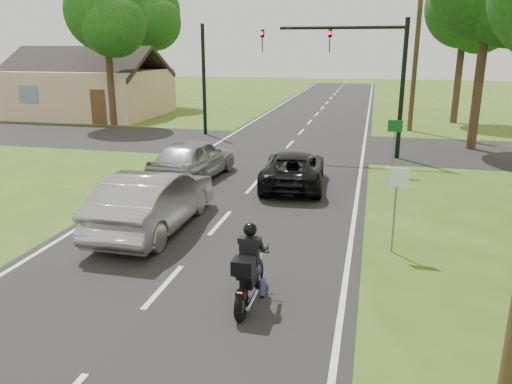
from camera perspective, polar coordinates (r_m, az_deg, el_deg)
ground at (r=10.83m, az=-10.49°, el=-10.59°), size 140.00×140.00×0.00m
road at (r=19.82m, az=1.01°, el=2.21°), size 8.00×100.00×0.01m
cross_road at (r=25.58m, az=3.87°, el=5.42°), size 60.00×7.00×0.01m
motorcycle_rider at (r=9.72m, az=-0.77°, el=-9.22°), size 0.55×1.94×1.68m
dark_suv at (r=17.87m, az=4.31°, el=2.69°), size 2.46×4.69×1.26m
silver_sedan at (r=13.80m, az=-11.61°, el=-0.92°), size 1.75×4.99×1.64m
silver_suv at (r=18.85m, az=-7.20°, el=3.82°), size 2.32×4.79×1.57m
traffic_signal at (r=22.80m, az=11.78°, el=14.25°), size 6.38×0.44×6.00m
signal_pole_far at (r=28.40m, az=-5.97°, el=12.56°), size 0.20×0.20×6.00m
utility_pole_far at (r=30.86m, az=17.93°, el=16.06°), size 1.60×0.28×10.00m
sign_white at (r=12.23m, az=15.76°, el=0.28°), size 0.55×0.07×2.12m
sign_green at (r=20.05m, az=15.56°, el=6.43°), size 0.55×0.07×2.12m
tree_row_e at (r=35.04m, az=23.35°, el=18.37°), size 5.28×5.12×9.61m
tree_left_near at (r=32.68m, az=-16.58°, el=18.70°), size 5.12×4.96×9.22m
tree_left_far at (r=42.49m, az=-12.18°, el=19.12°), size 5.76×5.58×10.14m
house at (r=38.55m, az=-18.53°, el=10.97°), size 10.20×8.00×4.84m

